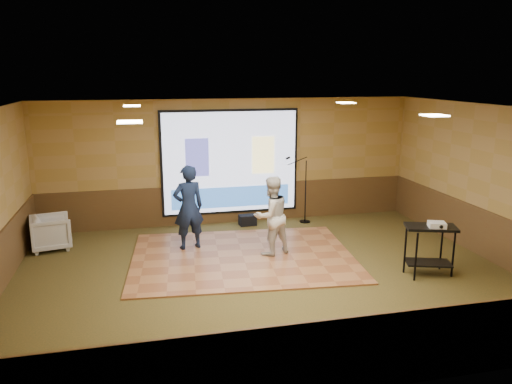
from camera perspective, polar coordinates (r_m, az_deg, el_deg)
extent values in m
plane|color=#33391A|center=(9.16, 1.09, -9.59)|extent=(9.00, 9.00, 0.00)
cube|color=#A78345|center=(12.03, -2.99, 3.47)|extent=(9.00, 0.04, 3.00)
cube|color=#A78345|center=(5.52, 10.24, -8.98)|extent=(9.00, 0.04, 3.00)
cube|color=#A78345|center=(10.69, 25.20, 0.92)|extent=(0.04, 7.00, 3.00)
cube|color=white|center=(8.45, 1.18, 9.48)|extent=(9.00, 7.00, 0.04)
cube|color=#54341C|center=(12.23, -2.91, -1.28)|extent=(9.00, 0.04, 0.95)
cube|color=#54341C|center=(6.00, 9.73, -18.00)|extent=(9.00, 0.04, 0.95)
cube|color=#54341C|center=(10.93, 24.59, -4.33)|extent=(0.04, 7.00, 0.95)
cube|color=black|center=(11.98, -2.94, 3.43)|extent=(3.32, 0.03, 2.52)
cube|color=#C9D7FF|center=(11.95, -2.92, 3.40)|extent=(3.20, 0.02, 2.40)
cube|color=#414390|center=(11.80, -6.75, 3.93)|extent=(0.55, 0.01, 0.90)
cube|color=#FDEF93|center=(12.08, 0.83, 4.25)|extent=(0.55, 0.01, 0.90)
cube|color=#2D60AC|center=(12.12, -2.86, -0.57)|extent=(2.88, 0.01, 0.50)
cube|color=#FFECBF|center=(9.98, -13.99, 9.54)|extent=(0.32, 0.32, 0.02)
cube|color=#FFECBF|center=(10.86, 10.25, 10.01)|extent=(0.32, 0.32, 0.02)
cube|color=#FFECBF|center=(6.69, -14.22, 7.77)|extent=(0.32, 0.32, 0.02)
cube|color=#FFECBF|center=(7.95, 19.73, 8.24)|extent=(0.32, 0.32, 0.02)
cube|color=#A2673B|center=(10.03, -1.51, -7.40)|extent=(4.63, 3.69, 0.03)
imported|color=#14203E|center=(10.30, -7.73, -1.74)|extent=(0.71, 0.54, 1.75)
imported|color=beige|center=(9.90, 1.75, -2.73)|extent=(0.93, 0.83, 1.59)
cylinder|color=black|center=(9.25, 17.81, -7.08)|extent=(0.04, 0.04, 0.88)
cylinder|color=black|center=(9.65, 21.63, -6.56)|extent=(0.04, 0.04, 0.88)
cylinder|color=black|center=(9.55, 16.68, -6.35)|extent=(0.04, 0.04, 0.88)
cylinder|color=black|center=(9.93, 20.42, -5.88)|extent=(0.04, 0.04, 0.88)
cube|color=black|center=(9.45, 19.38, -3.82)|extent=(0.88, 0.46, 0.05)
cube|color=black|center=(9.66, 19.07, -7.63)|extent=(0.79, 0.42, 0.03)
cube|color=white|center=(9.38, 19.97, -3.53)|extent=(0.35, 0.32, 0.10)
cylinder|color=black|center=(12.39, 5.60, -3.37)|extent=(0.27, 0.27, 0.02)
cylinder|color=black|center=(12.20, 5.68, 0.04)|extent=(0.02, 0.02, 1.53)
cylinder|color=black|center=(11.97, 4.75, 3.55)|extent=(0.49, 0.02, 0.19)
cylinder|color=black|center=(11.89, 3.67, 3.90)|extent=(0.11, 0.05, 0.08)
imported|color=gray|center=(11.24, -22.37, -4.29)|extent=(0.92, 0.90, 0.71)
cube|color=black|center=(12.05, -0.97, -3.22)|extent=(0.41, 0.29, 0.25)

